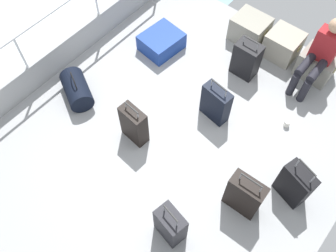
{
  "coord_description": "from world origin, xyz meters",
  "views": [
    {
      "loc": [
        1.47,
        -2.02,
        4.38
      ],
      "look_at": [
        -0.13,
        -0.09,
        0.25
      ],
      "focal_mm": 39.12,
      "sensor_mm": 36.0,
      "label": 1
    }
  ],
  "objects_px": {
    "suitcase_2": "(216,103)",
    "suitcase_5": "(246,59)",
    "suitcase_3": "(295,184)",
    "paper_cup": "(287,124)",
    "cargo_crate_1": "(283,45)",
    "passenger_seated": "(320,54)",
    "suitcase_0": "(244,195)",
    "cargo_crate_2": "(317,65)",
    "suitcase_1": "(134,125)",
    "suitcase_4": "(161,42)",
    "cargo_crate_0": "(250,29)",
    "suitcase_6": "(170,225)",
    "duffel_bag": "(77,89)"
  },
  "relations": [
    {
      "from": "cargo_crate_2",
      "to": "suitcase_0",
      "type": "xyz_separation_m",
      "value": [
        0.31,
        -2.44,
        0.11
      ]
    },
    {
      "from": "suitcase_3",
      "to": "suitcase_6",
      "type": "relative_size",
      "value": 1.12
    },
    {
      "from": "cargo_crate_2",
      "to": "cargo_crate_1",
      "type": "bearing_deg",
      "value": 177.28
    },
    {
      "from": "paper_cup",
      "to": "cargo_crate_1",
      "type": "bearing_deg",
      "value": 124.65
    },
    {
      "from": "passenger_seated",
      "to": "duffel_bag",
      "type": "bearing_deg",
      "value": -135.41
    },
    {
      "from": "cargo_crate_1",
      "to": "suitcase_4",
      "type": "height_order",
      "value": "cargo_crate_1"
    },
    {
      "from": "paper_cup",
      "to": "cargo_crate_0",
      "type": "bearing_deg",
      "value": 141.59
    },
    {
      "from": "cargo_crate_2",
      "to": "passenger_seated",
      "type": "distance_m",
      "value": 0.43
    },
    {
      "from": "suitcase_2",
      "to": "suitcase_5",
      "type": "height_order",
      "value": "suitcase_2"
    },
    {
      "from": "suitcase_0",
      "to": "suitcase_6",
      "type": "height_order",
      "value": "suitcase_0"
    },
    {
      "from": "suitcase_4",
      "to": "suitcase_6",
      "type": "relative_size",
      "value": 0.95
    },
    {
      "from": "duffel_bag",
      "to": "cargo_crate_2",
      "type": "bearing_deg",
      "value": 46.73
    },
    {
      "from": "suitcase_5",
      "to": "suitcase_6",
      "type": "distance_m",
      "value": 2.69
    },
    {
      "from": "suitcase_0",
      "to": "suitcase_4",
      "type": "xyz_separation_m",
      "value": [
        -2.43,
        1.37,
        -0.18
      ]
    },
    {
      "from": "suitcase_0",
      "to": "suitcase_3",
      "type": "bearing_deg",
      "value": 52.84
    },
    {
      "from": "suitcase_0",
      "to": "duffel_bag",
      "type": "height_order",
      "value": "suitcase_0"
    },
    {
      "from": "duffel_bag",
      "to": "suitcase_2",
      "type": "bearing_deg",
      "value": 30.42
    },
    {
      "from": "cargo_crate_0",
      "to": "suitcase_5",
      "type": "height_order",
      "value": "suitcase_5"
    },
    {
      "from": "cargo_crate_0",
      "to": "suitcase_3",
      "type": "relative_size",
      "value": 0.73
    },
    {
      "from": "suitcase_2",
      "to": "suitcase_5",
      "type": "xyz_separation_m",
      "value": [
        -0.12,
        0.93,
        0.0
      ]
    },
    {
      "from": "cargo_crate_2",
      "to": "suitcase_5",
      "type": "bearing_deg",
      "value": -142.11
    },
    {
      "from": "cargo_crate_2",
      "to": "passenger_seated",
      "type": "height_order",
      "value": "passenger_seated"
    },
    {
      "from": "cargo_crate_0",
      "to": "suitcase_6",
      "type": "relative_size",
      "value": 0.82
    },
    {
      "from": "cargo_crate_2",
      "to": "suitcase_5",
      "type": "height_order",
      "value": "suitcase_5"
    },
    {
      "from": "suitcase_4",
      "to": "suitcase_5",
      "type": "xyz_separation_m",
      "value": [
        1.28,
        0.42,
        0.15
      ]
    },
    {
      "from": "suitcase_2",
      "to": "suitcase_6",
      "type": "xyz_separation_m",
      "value": [
        0.58,
        -1.67,
        -0.01
      ]
    },
    {
      "from": "passenger_seated",
      "to": "suitcase_6",
      "type": "height_order",
      "value": "passenger_seated"
    },
    {
      "from": "suitcase_5",
      "to": "paper_cup",
      "type": "bearing_deg",
      "value": -22.74
    },
    {
      "from": "duffel_bag",
      "to": "paper_cup",
      "type": "xyz_separation_m",
      "value": [
        2.6,
        1.51,
        -0.12
      ]
    },
    {
      "from": "suitcase_2",
      "to": "suitcase_5",
      "type": "relative_size",
      "value": 1.01
    },
    {
      "from": "cargo_crate_1",
      "to": "suitcase_2",
      "type": "bearing_deg",
      "value": -94.53
    },
    {
      "from": "suitcase_3",
      "to": "paper_cup",
      "type": "bearing_deg",
      "value": 121.44
    },
    {
      "from": "suitcase_3",
      "to": "paper_cup",
      "type": "height_order",
      "value": "suitcase_3"
    },
    {
      "from": "suitcase_3",
      "to": "paper_cup",
      "type": "distance_m",
      "value": 1.04
    },
    {
      "from": "suitcase_2",
      "to": "suitcase_3",
      "type": "relative_size",
      "value": 0.9
    },
    {
      "from": "cargo_crate_1",
      "to": "suitcase_4",
      "type": "distance_m",
      "value": 1.89
    },
    {
      "from": "passenger_seated",
      "to": "suitcase_1",
      "type": "xyz_separation_m",
      "value": [
        -1.34,
        -2.36,
        -0.29
      ]
    },
    {
      "from": "suitcase_2",
      "to": "duffel_bag",
      "type": "distance_m",
      "value": 1.99
    },
    {
      "from": "cargo_crate_1",
      "to": "paper_cup",
      "type": "distance_m",
      "value": 1.35
    },
    {
      "from": "suitcase_5",
      "to": "paper_cup",
      "type": "height_order",
      "value": "suitcase_5"
    },
    {
      "from": "suitcase_1",
      "to": "paper_cup",
      "type": "xyz_separation_m",
      "value": [
        1.51,
        1.48,
        -0.25
      ]
    },
    {
      "from": "cargo_crate_2",
      "to": "paper_cup",
      "type": "relative_size",
      "value": 5.46
    },
    {
      "from": "passenger_seated",
      "to": "suitcase_0",
      "type": "bearing_deg",
      "value": -82.19
    },
    {
      "from": "cargo_crate_2",
      "to": "suitcase_1",
      "type": "xyz_separation_m",
      "value": [
        -1.34,
        -2.55,
        0.09
      ]
    },
    {
      "from": "suitcase_0",
      "to": "paper_cup",
      "type": "distance_m",
      "value": 1.4
    },
    {
      "from": "suitcase_2",
      "to": "paper_cup",
      "type": "bearing_deg",
      "value": 29.74
    },
    {
      "from": "cargo_crate_1",
      "to": "suitcase_3",
      "type": "distance_m",
      "value": 2.35
    },
    {
      "from": "suitcase_2",
      "to": "suitcase_4",
      "type": "distance_m",
      "value": 1.49
    },
    {
      "from": "passenger_seated",
      "to": "paper_cup",
      "type": "bearing_deg",
      "value": -79.36
    },
    {
      "from": "passenger_seated",
      "to": "suitcase_2",
      "type": "height_order",
      "value": "passenger_seated"
    }
  ]
}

